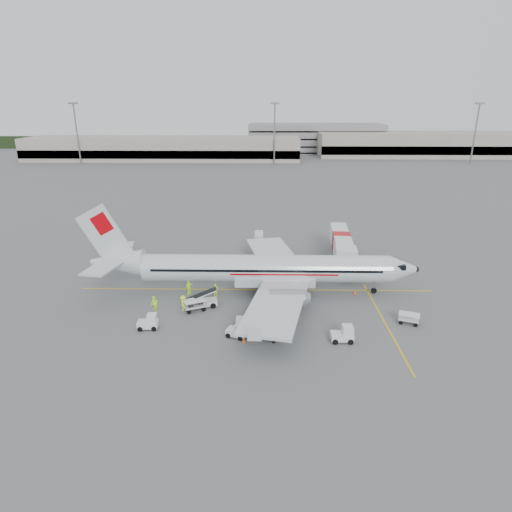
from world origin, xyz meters
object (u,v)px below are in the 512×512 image
Objects in this scene: aircraft at (266,251)px; jet_bridge at (341,248)px; belt_loader at (201,296)px; tug_fore at (342,334)px; tug_mid at (237,330)px; tug_aft at (147,322)px.

aircraft is 2.38× the size of jet_bridge.
belt_loader is (-18.53, -15.08, -0.84)m from jet_bridge.
belt_loader reaches higher than tug_fore.
tug_mid is at bearing 175.51° from tug_fore.
tug_mid is at bearing -67.07° from belt_loader.
jet_bridge is 7.95× the size of tug_aft.
jet_bridge is at bearing 79.82° from tug_mid.
aircraft is 19.72× the size of tug_mid.
tug_aft is (-19.78, 2.19, -0.04)m from tug_fore.
tug_mid is at bearing -105.46° from aircraft.
jet_bridge reaches higher than tug_aft.
tug_aft reaches higher than tug_mid.
belt_loader is at bearing 146.44° from tug_mid.
aircraft reaches higher than tug_mid.
belt_loader is 8.14m from tug_mid.
jet_bridge reaches higher than tug_fore.
aircraft is 9.46m from belt_loader.
jet_bridge is 8.30× the size of tug_mid.
jet_bridge is 30.99m from tug_aft.
tug_fore is 19.90m from tug_aft.
aircraft is 17.95× the size of tug_fore.
tug_fore is at bearing -37.40° from belt_loader.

